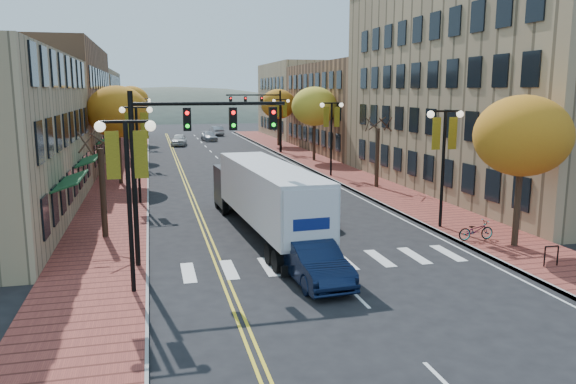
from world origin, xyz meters
TOP-DOWN VIEW (x-y plane):
  - ground at (0.00, 0.00)m, footprint 200.00×200.00m
  - sidewalk_left at (-9.00, 32.50)m, footprint 4.00×85.00m
  - sidewalk_right at (9.00, 32.50)m, footprint 4.00×85.00m
  - building_left_mid at (-17.00, 36.00)m, footprint 12.00×24.00m
  - building_left_far at (-17.00, 61.00)m, footprint 12.00×26.00m
  - building_right_near at (18.50, 16.00)m, footprint 15.00×28.00m
  - building_right_mid at (18.50, 42.00)m, footprint 15.00×24.00m
  - building_right_far at (18.50, 64.00)m, footprint 15.00×20.00m
  - tree_left_a at (-9.00, 8.00)m, footprint 0.28×0.28m
  - tree_left_b at (-9.00, 24.00)m, footprint 4.48×4.48m
  - tree_left_c at (-9.00, 40.00)m, footprint 4.16×4.16m
  - tree_left_d at (-9.00, 58.00)m, footprint 4.61×4.61m
  - tree_right_a at (9.00, 2.00)m, footprint 4.16×4.16m
  - tree_right_b at (9.00, 18.00)m, footprint 0.28×0.28m
  - tree_right_c at (9.00, 34.00)m, footprint 4.48×4.48m
  - tree_right_d at (9.00, 50.00)m, footprint 4.35×4.35m
  - lamp_left_a at (-7.50, 0.00)m, footprint 1.96×0.36m
  - lamp_left_b at (-7.50, 16.00)m, footprint 1.96×0.36m
  - lamp_left_c at (-7.50, 34.00)m, footprint 1.96×0.36m
  - lamp_left_d at (-7.50, 52.00)m, footprint 1.96×0.36m
  - lamp_right_a at (7.50, 6.00)m, footprint 1.96×0.36m
  - lamp_right_b at (7.50, 24.00)m, footprint 1.96×0.36m
  - lamp_right_c at (7.50, 42.00)m, footprint 1.96×0.36m
  - traffic_mast_near at (-5.48, 3.00)m, footprint 6.10×0.35m
  - traffic_mast_far at (5.48, 42.00)m, footprint 6.10×0.34m
  - semi_truck at (-1.53, 7.08)m, footprint 3.20×14.47m
  - navy_sedan at (-1.05, -0.04)m, footprint 2.05×4.92m
  - black_suv at (1.35, 8.87)m, footprint 2.96×5.45m
  - car_far_white at (-3.20, 53.81)m, footprint 2.34×4.65m
  - car_far_silver at (1.24, 59.77)m, footprint 2.21×4.52m
  - car_far_oncoming at (3.36, 69.20)m, footprint 2.06×4.66m
  - bicycle at (7.80, 3.23)m, footprint 1.75×0.62m

SIDE VIEW (x-z plane):
  - ground at x=0.00m, z-range 0.00..0.00m
  - sidewalk_left at x=-9.00m, z-range 0.00..0.15m
  - sidewalk_right at x=9.00m, z-range 0.00..0.15m
  - bicycle at x=7.80m, z-range 0.15..1.07m
  - car_far_silver at x=1.24m, z-range 0.00..1.26m
  - black_suv at x=1.35m, z-range 0.00..1.45m
  - car_far_oncoming at x=3.36m, z-range 0.00..1.49m
  - car_far_white at x=-3.20m, z-range 0.00..1.52m
  - navy_sedan at x=-1.05m, z-range 0.00..1.58m
  - semi_truck at x=-1.53m, z-range 0.30..3.89m
  - tree_left_a at x=-9.00m, z-range 0.15..4.35m
  - tree_right_b at x=9.00m, z-range 0.15..4.35m
  - lamp_left_a at x=-7.50m, z-range 1.27..7.32m
  - lamp_left_b at x=-7.50m, z-range 1.27..7.32m
  - lamp_left_c at x=-7.50m, z-range 1.27..7.32m
  - lamp_left_d at x=-7.50m, z-range 1.27..7.32m
  - lamp_right_a at x=7.50m, z-range 1.27..7.32m
  - lamp_right_b at x=7.50m, z-range 1.27..7.32m
  - lamp_right_c at x=7.50m, z-range 1.27..7.32m
  - building_left_far at x=-17.00m, z-range 0.00..9.50m
  - traffic_mast_near at x=-5.48m, z-range 1.42..8.42m
  - traffic_mast_far at x=5.48m, z-range 1.42..8.42m
  - building_right_mid at x=18.50m, z-range 0.00..10.00m
  - tree_left_c at x=-9.00m, z-range 1.71..8.40m
  - tree_right_a at x=9.00m, z-range 1.71..8.40m
  - tree_right_d at x=9.00m, z-range 1.79..8.79m
  - tree_left_b at x=-9.00m, z-range 1.84..9.05m
  - tree_right_c at x=9.00m, z-range 1.84..9.05m
  - building_left_mid at x=-17.00m, z-range 0.00..11.00m
  - building_right_far at x=18.50m, z-range 0.00..11.00m
  - tree_left_d at x=-9.00m, z-range 1.89..9.31m
  - building_right_near at x=18.50m, z-range 0.00..15.00m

